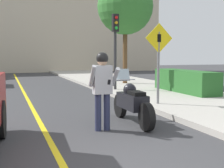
# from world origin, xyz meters

# --- Properties ---
(sidewalk_curb) EXTENTS (4.40, 44.00, 0.15)m
(sidewalk_curb) POSITION_xyz_m (4.80, 4.00, 0.07)
(sidewalk_curb) COLOR #ADA89E
(sidewalk_curb) RESTS_ON ground
(road_center_line) EXTENTS (0.12, 36.00, 0.01)m
(road_center_line) POSITION_xyz_m (-0.60, 6.00, 0.00)
(road_center_line) COLOR yellow
(road_center_line) RESTS_ON ground
(building_backdrop) EXTENTS (28.00, 1.20, 8.03)m
(building_backdrop) POSITION_xyz_m (0.00, 26.00, 4.01)
(building_backdrop) COLOR beige
(building_backdrop) RESTS_ON ground
(motorcycle) EXTENTS (0.62, 2.25, 1.30)m
(motorcycle) POSITION_xyz_m (1.50, 2.72, 0.50)
(motorcycle) COLOR black
(motorcycle) RESTS_ON ground
(person_biker) EXTENTS (0.59, 0.47, 1.71)m
(person_biker) POSITION_xyz_m (0.62, 2.26, 1.05)
(person_biker) COLOR #282D4C
(person_biker) RESTS_ON ground
(crossing_sign) EXTENTS (0.91, 0.08, 2.47)m
(crossing_sign) POSITION_xyz_m (3.10, 4.43, 1.63)
(crossing_sign) COLOR slate
(crossing_sign) RESTS_ON sidewalk_curb
(traffic_light) EXTENTS (0.26, 0.30, 3.26)m
(traffic_light) POSITION_xyz_m (3.20, 8.64, 2.43)
(traffic_light) COLOR #2D2D30
(traffic_light) RESTS_ON sidewalk_curb
(hedge_row) EXTENTS (0.90, 3.61, 0.88)m
(hedge_row) POSITION_xyz_m (5.60, 6.87, 0.58)
(hedge_row) COLOR #286028
(hedge_row) RESTS_ON sidewalk_curb
(street_tree) EXTENTS (2.93, 2.93, 5.49)m
(street_tree) POSITION_xyz_m (4.70, 11.31, 4.15)
(street_tree) COLOR brown
(street_tree) RESTS_ON sidewalk_curb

